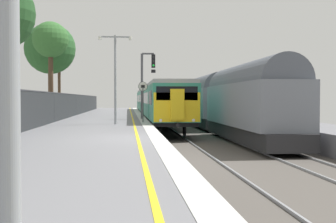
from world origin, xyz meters
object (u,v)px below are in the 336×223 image
Objects in this scene: platform_lamp_mid at (115,71)px; background_tree_left at (59,52)px; speed_limit_sign at (143,96)px; background_tree_right at (49,50)px; freight_train_adjacent_track at (206,100)px; background_tree_centre at (51,42)px; commuter_train_at_platform at (155,101)px; signal_gantry at (146,78)px.

platform_lamp_mid is 20.33m from background_tree_left.
background_tree_right reaches higher than speed_limit_sign.
freight_train_adjacent_track reaches higher than speed_limit_sign.
background_tree_right is at bearing 168.74° from freight_train_adjacent_track.
commuter_train_at_platform is at bearing 42.57° from background_tree_centre.
commuter_train_at_platform is 8.10× the size of signal_gantry.
platform_lamp_mid is (-1.70, -1.77, 1.48)m from speed_limit_sign.
freight_train_adjacent_track is 11.30m from speed_limit_sign.
background_tree_right reaches higher than signal_gantry.
commuter_train_at_platform is 12.32m from signal_gantry.
background_tree_left reaches higher than freight_train_adjacent_track.
speed_limit_sign is at bearing -121.17° from freight_train_adjacent_track.
speed_limit_sign is at bearing -65.48° from background_tree_left.
background_tree_right is at bearing 114.24° from platform_lamp_mid.
speed_limit_sign is 0.33× the size of background_tree_left.
commuter_train_at_platform is 18.91m from platform_lamp_mid.
freight_train_adjacent_track is at bearing 42.71° from signal_gantry.
background_tree_right reaches higher than background_tree_left.
freight_train_adjacent_track is 7.58× the size of platform_lamp_mid.
freight_train_adjacent_track is at bearing 56.57° from platform_lamp_mid.
signal_gantry is 9.02m from background_tree_centre.
commuter_train_at_platform is 5.08× the size of background_tree_left.
platform_lamp_mid reaches higher than speed_limit_sign.
background_tree_right is (-0.90, 4.04, -0.24)m from background_tree_centre.
signal_gantry is at bearing 85.36° from speed_limit_sign.
background_tree_centre is (-7.20, 8.40, 4.52)m from speed_limit_sign.
background_tree_left reaches higher than background_tree_centre.
signal_gantry is 6.71m from platform_lamp_mid.
commuter_train_at_platform is at bearing 23.21° from background_tree_right.
platform_lamp_mid is at bearing -61.60° from background_tree_centre.
background_tree_right is (-6.40, 14.22, 2.80)m from platform_lamp_mid.
speed_limit_sign is (-5.85, -9.67, 0.23)m from freight_train_adjacent_track.
platform_lamp_mid is at bearing -133.85° from speed_limit_sign.
background_tree_centre is at bearing -77.45° from background_tree_right.
background_tree_right is (-9.95, -4.27, 4.67)m from commuter_train_at_platform.
background_tree_right is (-0.20, -4.88, -0.38)m from background_tree_left.
freight_train_adjacent_track reaches higher than commuter_train_at_platform.
background_tree_centre is (-7.58, 3.79, 3.09)m from signal_gantry.
platform_lamp_mid is at bearing -72.00° from background_tree_left.
background_tree_right is (-8.10, 12.45, 4.28)m from speed_limit_sign.
background_tree_right reaches higher than background_tree_centre.
freight_train_adjacent_track is at bearing 58.83° from speed_limit_sign.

